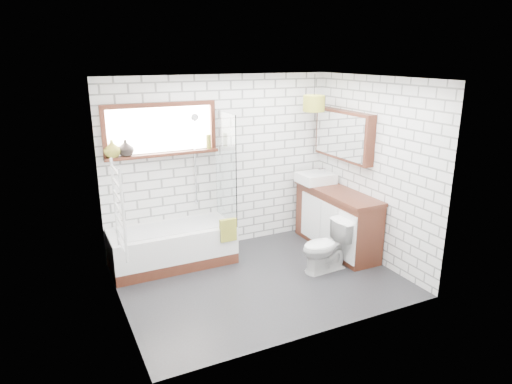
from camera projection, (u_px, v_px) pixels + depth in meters
name	position (u px, v px, depth m)	size (l,w,h in m)	color
floor	(260.00, 280.00, 5.82)	(3.40, 2.60, 0.01)	black
ceiling	(261.00, 78.00, 5.09)	(3.40, 2.60, 0.01)	white
wall_back	(221.00, 163.00, 6.58)	(3.40, 0.01, 2.50)	white
wall_front	(322.00, 220.00, 4.33)	(3.40, 0.01, 2.50)	white
wall_left	(114.00, 205.00, 4.74)	(0.01, 2.60, 2.50)	white
wall_right	(373.00, 171.00, 6.17)	(0.01, 2.60, 2.50)	white
window	(161.00, 130.00, 6.03)	(1.52, 0.16, 0.68)	#3B1910
towel_radiator	(119.00, 209.00, 4.78)	(0.06, 0.52, 1.00)	white
mirror_cabinet	(343.00, 135.00, 6.53)	(0.16, 1.20, 0.70)	#3B1910
shower_riser	(195.00, 160.00, 6.35)	(0.02, 0.02, 1.30)	silver
bathtub	(173.00, 246.00, 6.19)	(1.64, 0.72, 0.53)	white
shower_screen	(226.00, 167.00, 6.23)	(0.02, 0.72, 1.50)	white
towel_green	(228.00, 230.00, 6.08)	(0.23, 0.06, 0.31)	olive
towel_beige	(228.00, 230.00, 6.08)	(0.21, 0.05, 0.28)	tan
vanity	(337.00, 220.00, 6.66)	(0.50, 1.56, 0.89)	#3B1910
basin	(316.00, 178.00, 6.91)	(0.51, 0.44, 0.15)	white
tap	(325.00, 173.00, 6.96)	(0.03, 0.03, 0.16)	silver
toilet	(326.00, 247.00, 5.99)	(0.67, 0.38, 0.68)	white
vase_olive	(112.00, 150.00, 5.79)	(0.21, 0.21, 0.22)	olive
vase_dark	(126.00, 149.00, 5.86)	(0.20, 0.20, 0.21)	black
bottle	(209.00, 143.00, 6.34)	(0.06, 0.06, 0.19)	olive
pendant	(314.00, 103.00, 6.40)	(0.31, 0.31, 0.23)	olive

